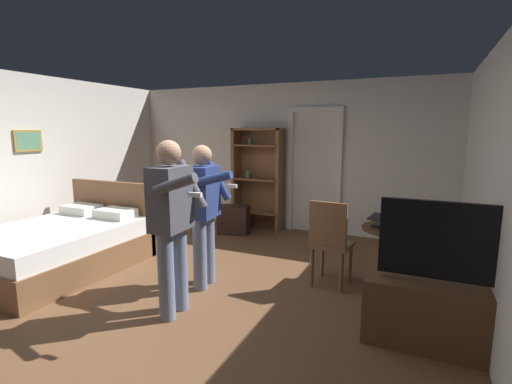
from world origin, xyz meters
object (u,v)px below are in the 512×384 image
Objects in this scene: tv_flatscreen at (446,308)px; bottle_on_table at (406,220)px; bed at (62,246)px; side_table at (391,248)px; person_blue_shirt at (172,217)px; wooden_chair at (330,240)px; person_striped_shirt at (204,208)px; bookshelf at (258,175)px; suitcase_dark at (234,220)px; laptop at (387,223)px.

tv_flatscreen reaches higher than bottle_on_table.
bed reaches higher than side_table.
tv_flatscreen is 0.75× the size of person_blue_shirt.
bottle_on_table is 0.17× the size of person_blue_shirt.
tv_flatscreen is at bearing -35.97° from wooden_chair.
side_table is at bearing 115.97° from tv_flatscreen.
person_striped_shirt is (-2.05, -0.71, 0.09)m from bottle_on_table.
bottle_on_table is at bearing -29.74° from side_table.
bookshelf is 3.03m from side_table.
bed is 2.65m from suitcase_dark.
side_table is 1.37× the size of suitcase_dark.
wooden_chair is (-0.62, -0.23, 0.07)m from side_table.
bookshelf reaches higher than person_striped_shirt.
bookshelf is 1.07× the size of person_blue_shirt.
person_blue_shirt is at bearing -133.90° from wooden_chair.
tv_flatscreen is (4.36, 0.04, 0.05)m from bed.
person_striped_shirt is at bearing -157.55° from side_table.
bed is 3.97m from laptop.
tv_flatscreen reaches higher than wooden_chair.
wooden_chair reaches higher than bottle_on_table.
laptop is 0.42× the size of wooden_chair.
bottle_on_table is (3.98, 1.02, 0.52)m from bed.
suitcase_dark is at bearing 109.42° from person_striped_shirt.
person_striped_shirt is (1.94, 0.31, 0.60)m from bed.
laptop is 0.26× the size of person_striped_shirt.
bookshelf is 6.26× the size of bottle_on_table.
bottle_on_table is (2.54, -1.86, -0.15)m from bookshelf.
laptop is (-0.04, -0.04, 0.28)m from side_table.
bed is at bearing -116.64° from bookshelf.
tv_flatscreen reaches higher than laptop.
suitcase_dark is at bearing -113.41° from bookshelf.
laptop reaches higher than side_table.
person_blue_shirt is (-2.33, -0.42, 0.61)m from tv_flatscreen.
tv_flatscreen is at bearing -61.18° from laptop.
side_table is at bearing 150.26° from bottle_on_table.
person_striped_shirt reaches higher than bottle_on_table.
side_table is 0.67m from wooden_chair.
bottle_on_table is 0.82m from wooden_chair.
bottle_on_table is 0.29× the size of wooden_chair.
side_table is at bearing 15.93° from bed.
wooden_chair is at bearing -48.58° from bookshelf.
bottle_on_table is (0.18, -0.04, 0.07)m from laptop.
tv_flatscreen is (2.91, -2.84, -0.62)m from bookshelf.
bottle_on_table reaches higher than suitcase_dark.
person_blue_shirt is (-1.96, -1.39, 0.13)m from bottle_on_table.
laptop is at bearing -38.75° from suitcase_dark.
wooden_chair is at bearing 23.41° from person_striped_shirt.
bed is 4.36m from tv_flatscreen.
bookshelf is 2.62m from person_striped_shirt.
suitcase_dark is at bearing 143.66° from tv_flatscreen.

